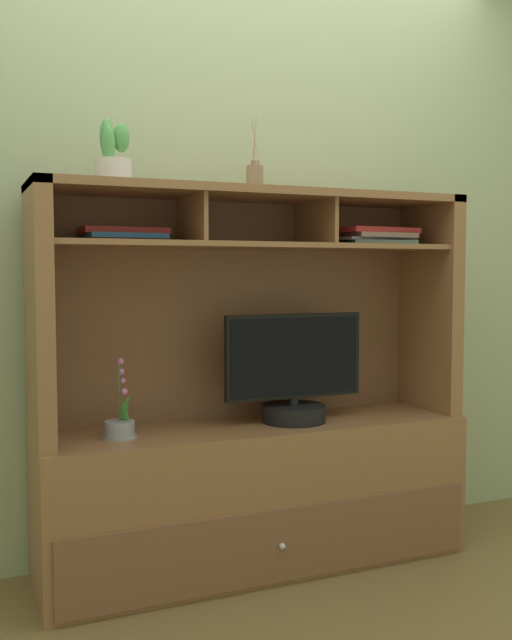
{
  "coord_description": "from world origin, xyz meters",
  "views": [
    {
      "loc": [
        -1.09,
        -2.56,
        1.16
      ],
      "look_at": [
        0.0,
        0.0,
        0.97
      ],
      "focal_mm": 40.41,
      "sensor_mm": 36.0,
      "label": 1
    }
  ],
  "objects_px": {
    "magazine_stack_left": "(373,237)",
    "diffuser_bottle": "(255,177)",
    "potted_orchid": "(120,426)",
    "tv_monitor": "(294,379)",
    "potted_succulent": "(112,161)",
    "media_console": "(255,453)",
    "magazine_stack_centre": "(123,235)"
  },
  "relations": [
    {
      "from": "tv_monitor",
      "to": "magazine_stack_centre",
      "type": "xyz_separation_m",
      "value": [
        -0.66,
        0.08,
        0.56
      ]
    },
    {
      "from": "potted_orchid",
      "to": "diffuser_bottle",
      "type": "xyz_separation_m",
      "value": [
        0.54,
        0.04,
        0.91
      ]
    },
    {
      "from": "tv_monitor",
      "to": "potted_succulent",
      "type": "bearing_deg",
      "value": 177.05
    },
    {
      "from": "potted_orchid",
      "to": "magazine_stack_left",
      "type": "bearing_deg",
      "value": 2.01
    },
    {
      "from": "media_console",
      "to": "potted_succulent",
      "type": "xyz_separation_m",
      "value": [
        -0.55,
        0.0,
        1.1
      ]
    },
    {
      "from": "diffuser_bottle",
      "to": "magazine_stack_centre",
      "type": "bearing_deg",
      "value": 175.59
    },
    {
      "from": "media_console",
      "to": "tv_monitor",
      "type": "distance_m",
      "value": 0.33
    },
    {
      "from": "tv_monitor",
      "to": "potted_orchid",
      "type": "relative_size",
      "value": 2.02
    },
    {
      "from": "media_console",
      "to": "magazine_stack_centre",
      "type": "bearing_deg",
      "value": 175.02
    },
    {
      "from": "potted_orchid",
      "to": "media_console",
      "type": "bearing_deg",
      "value": 3.98
    },
    {
      "from": "potted_succulent",
      "to": "media_console",
      "type": "bearing_deg",
      "value": -0.12
    },
    {
      "from": "media_console",
      "to": "magazine_stack_left",
      "type": "height_order",
      "value": "media_console"
    },
    {
      "from": "magazine_stack_left",
      "to": "potted_orchid",
      "type": "bearing_deg",
      "value": -177.99
    },
    {
      "from": "media_console",
      "to": "magazine_stack_centre",
      "type": "distance_m",
      "value": 0.99
    },
    {
      "from": "magazine_stack_left",
      "to": "diffuser_bottle",
      "type": "relative_size",
      "value": 1.34
    },
    {
      "from": "diffuser_bottle",
      "to": "potted_succulent",
      "type": "bearing_deg",
      "value": -179.6
    },
    {
      "from": "potted_orchid",
      "to": "diffuser_bottle",
      "type": "bearing_deg",
      "value": 4.51
    },
    {
      "from": "magazine_stack_left",
      "to": "diffuser_bottle",
      "type": "distance_m",
      "value": 0.57
    },
    {
      "from": "magazine_stack_left",
      "to": "diffuser_bottle",
      "type": "bearing_deg",
      "value": 179.45
    },
    {
      "from": "magazine_stack_left",
      "to": "potted_succulent",
      "type": "relative_size",
      "value": 1.61
    },
    {
      "from": "tv_monitor",
      "to": "potted_succulent",
      "type": "height_order",
      "value": "potted_succulent"
    },
    {
      "from": "potted_succulent",
      "to": "diffuser_bottle",
      "type": "bearing_deg",
      "value": 0.4
    },
    {
      "from": "potted_orchid",
      "to": "magazine_stack_left",
      "type": "xyz_separation_m",
      "value": [
        1.07,
        0.04,
        0.69
      ]
    },
    {
      "from": "potted_orchid",
      "to": "magazine_stack_left",
      "type": "height_order",
      "value": "magazine_stack_left"
    },
    {
      "from": "tv_monitor",
      "to": "potted_orchid",
      "type": "xyz_separation_m",
      "value": [
        -0.69,
        -0.0,
        -0.13
      ]
    },
    {
      "from": "potted_orchid",
      "to": "magazine_stack_centre",
      "type": "height_order",
      "value": "magazine_stack_centre"
    },
    {
      "from": "tv_monitor",
      "to": "magazine_stack_centre",
      "type": "relative_size",
      "value": 1.85
    },
    {
      "from": "magazine_stack_left",
      "to": "magazine_stack_centre",
      "type": "relative_size",
      "value": 1.2
    },
    {
      "from": "media_console",
      "to": "magazine_stack_left",
      "type": "relative_size",
      "value": 4.48
    },
    {
      "from": "tv_monitor",
      "to": "magazine_stack_left",
      "type": "height_order",
      "value": "magazine_stack_left"
    },
    {
      "from": "tv_monitor",
      "to": "magazine_stack_left",
      "type": "relative_size",
      "value": 1.53
    },
    {
      "from": "tv_monitor",
      "to": "potted_succulent",
      "type": "distance_m",
      "value": 1.07
    }
  ]
}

